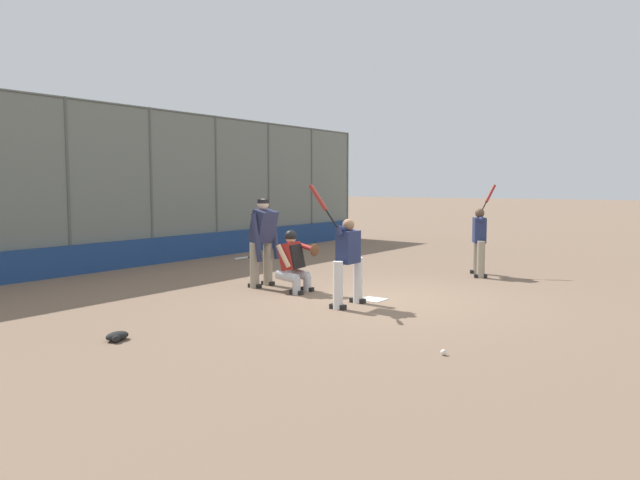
# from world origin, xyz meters

# --- Properties ---
(ground_plane) EXTENTS (160.00, 160.00, 0.00)m
(ground_plane) POSITION_xyz_m (0.00, 0.00, 0.00)
(ground_plane) COLOR #7A604C
(home_plate_marker) EXTENTS (0.43, 0.43, 0.01)m
(home_plate_marker) POSITION_xyz_m (0.00, 0.00, 0.01)
(home_plate_marker) COLOR white
(home_plate_marker) RESTS_ON ground_plane
(backstop_fence) EXTENTS (21.71, 0.08, 4.05)m
(backstop_fence) POSITION_xyz_m (-0.00, -7.30, 2.11)
(backstop_fence) COLOR #515651
(backstop_fence) RESTS_ON ground_plane
(padding_wall) EXTENTS (21.20, 0.18, 0.68)m
(padding_wall) POSITION_xyz_m (0.00, -7.20, 0.34)
(padding_wall) COLOR navy
(padding_wall) RESTS_ON ground_plane
(bleachers_beyond) EXTENTS (15.14, 3.05, 1.80)m
(bleachers_beyond) POSITION_xyz_m (-2.79, -10.16, 0.59)
(bleachers_beyond) COLOR slate
(bleachers_beyond) RESTS_ON ground_plane
(batter_at_plate) EXTENTS (1.00, 0.60, 2.08)m
(batter_at_plate) POSITION_xyz_m (0.74, -0.07, 0.81)
(batter_at_plate) COLOR silver
(batter_at_plate) RESTS_ON ground_plane
(catcher_behind_plate) EXTENTS (0.65, 0.76, 1.20)m
(catcher_behind_plate) POSITION_xyz_m (0.16, -1.64, 0.62)
(catcher_behind_plate) COLOR #B7B7BC
(catcher_behind_plate) RESTS_ON ground_plane
(umpire_home) EXTENTS (0.73, 0.43, 1.79)m
(umpire_home) POSITION_xyz_m (-0.01, -2.56, 0.96)
(umpire_home) COLOR gray
(umpire_home) RESTS_ON ground_plane
(batter_on_deck) EXTENTS (1.10, 0.62, 2.08)m
(batter_on_deck) POSITION_xyz_m (-3.98, 0.51, 0.83)
(batter_on_deck) COLOR gray
(batter_on_deck) RESTS_ON ground_plane
(spare_bat_near_backstop) EXTENTS (0.90, 0.07, 0.07)m
(spare_bat_near_backstop) POSITION_xyz_m (-3.25, -5.99, 0.03)
(spare_bat_near_backstop) COLOR black
(spare_bat_near_backstop) RESTS_ON ground_plane
(fielding_glove_on_dirt) EXTENTS (0.33, 0.25, 0.12)m
(fielding_glove_on_dirt) POSITION_xyz_m (4.50, -1.34, 0.06)
(fielding_glove_on_dirt) COLOR black
(fielding_glove_on_dirt) RESTS_ON ground_plane
(baseball_loose) EXTENTS (0.07, 0.07, 0.07)m
(baseball_loose) POSITION_xyz_m (2.70, 2.53, 0.04)
(baseball_loose) COLOR white
(baseball_loose) RESTS_ON ground_plane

